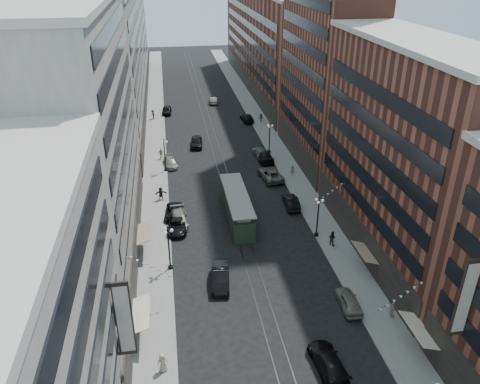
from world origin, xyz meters
TOP-DOWN VIEW (x-y plane):
  - ground at (0.00, 60.00)m, footprint 220.00×220.00m
  - sidewalk_west at (-11.00, 70.00)m, footprint 4.00×180.00m
  - sidewalk_east at (11.00, 70.00)m, footprint 4.00×180.00m
  - rail_west at (-0.70, 70.00)m, footprint 0.12×180.00m
  - rail_east at (0.70, 70.00)m, footprint 0.12×180.00m
  - building_west_mid at (-17.00, 33.00)m, footprint 8.00×36.00m
  - building_west_far at (-17.00, 96.00)m, footprint 8.00×90.00m
  - building_east_mid at (17.00, 28.00)m, footprint 8.00×30.00m
  - building_east_tower at (17.00, 56.00)m, footprint 8.00×26.00m
  - building_east_far at (17.00, 105.00)m, footprint 8.00×72.00m
  - lamppost_sw_far at (-9.20, 28.00)m, footprint 1.03×1.14m
  - lamppost_sw_mid at (-9.20, 55.00)m, footprint 1.03×1.14m
  - lamppost_se_far at (9.20, 32.00)m, footprint 1.03×1.14m
  - lamppost_se_mid at (9.20, 60.00)m, footprint 1.03×1.14m
  - streetcar at (0.00, 38.16)m, footprint 2.91×13.16m
  - car_2 at (-8.09, 36.32)m, footprint 2.69×5.29m
  - car_4 at (8.40, 18.71)m, footprint 2.01×4.64m
  - car_5 at (-3.91, 24.47)m, footprint 2.50×5.56m
  - car_6 at (3.80, 11.53)m, footprint 2.59×5.62m
  - pedestrian_1 at (-10.21, 13.38)m, footprint 0.99×0.62m
  - pedestrian_2 at (-12.50, 21.42)m, footprint 0.84×0.65m
  - pedestrian_4 at (12.02, 16.59)m, footprint 0.54×1.03m
  - car_7 at (-8.40, 39.89)m, footprint 2.84×5.21m
  - car_8 at (-8.40, 56.99)m, footprint 2.49×5.01m
  - car_9 at (-8.40, 86.05)m, footprint 2.27×5.04m
  - car_10 at (8.00, 40.02)m, footprint 1.90×4.96m
  - car_11 at (7.11, 49.43)m, footprint 3.63×6.48m
  - car_12 at (8.33, 78.16)m, footprint 2.49×5.51m
  - car_13 at (-3.37, 65.27)m, footprint 2.57×5.38m
  - car_14 at (2.76, 92.43)m, footprint 1.91×4.67m
  - pedestrian_5 at (-10.06, 44.90)m, footprint 1.85×0.71m
  - pedestrian_6 at (-9.87, 60.20)m, footprint 1.13×0.57m
  - pedestrian_7 at (10.43, 29.73)m, footprint 0.97×1.00m
  - pedestrian_8 at (10.78, 49.97)m, footprint 0.68×0.46m
  - pedestrian_9 at (11.07, 76.65)m, footprint 1.27×0.92m
  - car_extra_0 at (7.33, 58.66)m, footprint 2.52×5.48m
  - car_extra_1 at (7.66, 56.61)m, footprint 2.56×5.96m
  - car_extra_2 at (-7.80, 37.91)m, footprint 2.42×5.44m
  - pedestrian_extra_1 at (-11.39, 82.52)m, footprint 1.01×1.35m

SIDE VIEW (x-z plane):
  - ground at x=0.00m, z-range 0.00..0.00m
  - rail_west at x=-0.70m, z-range 0.00..0.02m
  - rail_east at x=0.70m, z-range 0.00..0.02m
  - sidewalk_west at x=-11.00m, z-range 0.00..0.15m
  - sidewalk_east at x=11.00m, z-range 0.00..0.15m
  - car_7 at x=-8.40m, z-range 0.00..1.38m
  - car_8 at x=-8.40m, z-range 0.00..1.40m
  - car_2 at x=-8.09m, z-range 0.00..1.43m
  - car_14 at x=2.76m, z-range 0.00..1.51m
  - car_extra_2 at x=-7.80m, z-range 0.00..1.55m
  - car_extra_0 at x=7.33m, z-range 0.00..1.55m
  - car_4 at x=8.40m, z-range 0.00..1.56m
  - car_12 at x=8.33m, z-range 0.00..1.56m
  - car_6 at x=3.80m, z-range 0.00..1.59m
  - car_10 at x=8.00m, z-range 0.00..1.61m
  - car_9 at x=-8.40m, z-range 0.00..1.68m
  - car_extra_1 at x=7.66m, z-range 0.00..1.71m
  - car_11 at x=7.11m, z-range 0.00..1.71m
  - car_5 at x=-3.91m, z-range 0.00..1.77m
  - car_13 at x=-3.37m, z-range 0.00..1.77m
  - pedestrian_2 at x=-12.50m, z-range 0.15..1.67m
  - pedestrian_4 at x=12.02m, z-range 0.15..1.85m
  - pedestrian_9 at x=11.07m, z-range 0.15..1.97m
  - pedestrian_8 at x=10.78m, z-range 0.15..1.98m
  - pedestrian_7 at x=10.43m, z-range 0.15..2.00m
  - pedestrian_6 at x=-9.87m, z-range 0.15..2.03m
  - pedestrian_1 at x=-10.21m, z-range 0.15..2.05m
  - pedestrian_extra_1 at x=-11.39m, z-range 0.15..2.08m
  - pedestrian_5 at x=-10.06m, z-range 0.15..2.09m
  - streetcar at x=0.00m, z-range -0.14..3.50m
  - lamppost_sw_far at x=-9.20m, z-range 0.34..5.86m
  - lamppost_sw_mid at x=-9.20m, z-range 0.34..5.86m
  - lamppost_se_far at x=9.20m, z-range 0.34..5.86m
  - lamppost_se_mid at x=9.20m, z-range 0.34..5.86m
  - building_east_mid at x=17.00m, z-range 0.00..24.00m
  - building_east_far at x=17.00m, z-range 0.00..24.00m
  - building_west_far at x=-17.00m, z-range 0.00..26.00m
  - building_west_mid at x=-17.00m, z-range 0.00..28.00m
  - building_east_tower at x=17.00m, z-range 0.00..42.00m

